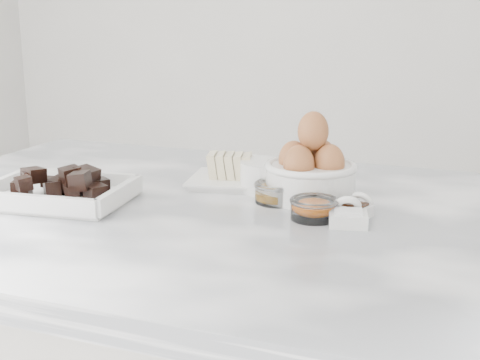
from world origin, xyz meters
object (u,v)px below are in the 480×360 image
egg_bowl (311,171)px  salt_spoon (348,215)px  vanilla_spoon (356,208)px  sugar_ramekin (266,175)px  honey_bowl (277,192)px  chocolate_dish (59,188)px  zest_bowl (314,208)px  butter_plate (228,173)px

egg_bowl → salt_spoon: size_ratio=1.99×
egg_bowl → vanilla_spoon: (0.09, -0.06, -0.04)m
sugar_ramekin → egg_bowl: bearing=-12.3°
sugar_ramekin → salt_spoon: size_ratio=1.14×
egg_bowl → honey_bowl: 0.07m
chocolate_dish → sugar_ramekin: bearing=32.7°
zest_bowl → honey_bowl: bearing=140.2°
sugar_ramekin → zest_bowl: sugar_ramekin is taller
chocolate_dish → egg_bowl: size_ratio=1.59×
egg_bowl → vanilla_spoon: egg_bowl is taller
chocolate_dish → zest_bowl: chocolate_dish is taller
egg_bowl → honey_bowl: (-0.05, -0.04, -0.03)m
egg_bowl → zest_bowl: egg_bowl is taller
egg_bowl → zest_bowl: 0.12m
sugar_ramekin → vanilla_spoon: sugar_ramekin is taller
honey_bowl → egg_bowl: bearing=40.7°
honey_bowl → zest_bowl: (0.08, -0.07, 0.00)m
vanilla_spoon → honey_bowl: bearing=169.2°
honey_bowl → chocolate_dish: bearing=-158.6°
sugar_ramekin → zest_bowl: (0.12, -0.12, -0.01)m
chocolate_dish → egg_bowl: 0.42m
zest_bowl → vanilla_spoon: 0.07m
salt_spoon → butter_plate: bearing=149.3°
chocolate_dish → zest_bowl: (0.42, 0.06, -0.01)m
butter_plate → chocolate_dish: bearing=-136.0°
vanilla_spoon → salt_spoon: salt_spoon is taller
honey_bowl → zest_bowl: 0.10m
sugar_ramekin → zest_bowl: size_ratio=1.18×
vanilla_spoon → salt_spoon: size_ratio=0.89×
chocolate_dish → egg_bowl: (0.38, 0.17, 0.02)m
egg_bowl → salt_spoon: (0.09, -0.11, -0.03)m
chocolate_dish → honey_bowl: bearing=21.4°
egg_bowl → butter_plate: bearing=167.3°
butter_plate → zest_bowl: size_ratio=2.13×
egg_bowl → vanilla_spoon: 0.12m
egg_bowl → chocolate_dish: bearing=-155.9°
honey_bowl → salt_spoon: (0.13, -0.07, -0.00)m
sugar_ramekin → salt_spoon: 0.22m
honey_bowl → butter_plate: bearing=147.5°
egg_bowl → vanilla_spoon: size_ratio=2.24×
zest_bowl → salt_spoon: 0.05m
butter_plate → egg_bowl: (0.16, -0.04, 0.03)m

